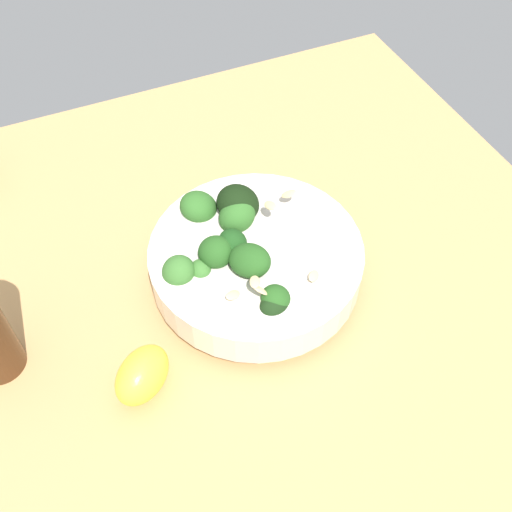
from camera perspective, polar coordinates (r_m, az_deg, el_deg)
name	(u,v)px	position (r cm, az deg, el deg)	size (l,w,h in cm)	color
ground_plane	(263,269)	(68.19, 0.71, -1.20)	(70.73, 70.73, 3.26)	tan
bowl_of_broccoli	(252,256)	(62.49, -0.40, -0.05)	(22.11, 22.11, 9.28)	silver
lemon_wedge	(142,375)	(57.47, -10.75, -11.03)	(6.27, 4.28, 4.52)	yellow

